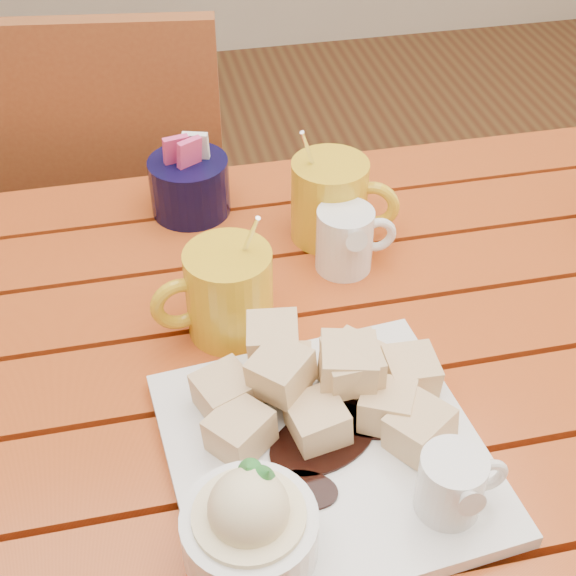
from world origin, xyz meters
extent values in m
cube|color=#983713|center=(0.00, -0.23, 0.73)|extent=(1.20, 0.11, 0.03)
cube|color=#983713|center=(0.00, -0.11, 0.73)|extent=(1.20, 0.11, 0.03)
cube|color=#983713|center=(0.00, 0.00, 0.73)|extent=(1.20, 0.11, 0.03)
cube|color=#983713|center=(0.00, 0.11, 0.73)|extent=(1.20, 0.11, 0.03)
cube|color=#983713|center=(0.00, 0.23, 0.73)|extent=(1.20, 0.11, 0.03)
cube|color=#983713|center=(0.00, 0.34, 0.73)|extent=(1.20, 0.11, 0.03)
cube|color=#983713|center=(0.00, 0.36, 0.68)|extent=(1.12, 0.04, 0.08)
cylinder|color=#983713|center=(0.55, 0.35, 0.36)|extent=(0.06, 0.06, 0.72)
cube|color=white|center=(0.00, -0.15, 0.76)|extent=(0.32, 0.32, 0.02)
cube|color=gold|center=(0.07, -0.13, 0.79)|extent=(0.07, 0.07, 0.04)
cube|color=gold|center=(-0.08, -0.08, 0.79)|extent=(0.07, 0.07, 0.04)
cube|color=gold|center=(0.03, -0.10, 0.82)|extent=(0.06, 0.06, 0.04)
cube|color=gold|center=(0.09, -0.16, 0.79)|extent=(0.07, 0.07, 0.04)
cube|color=gold|center=(0.05, -0.06, 0.79)|extent=(0.07, 0.07, 0.04)
cube|color=gold|center=(-0.08, -0.13, 0.79)|extent=(0.07, 0.07, 0.04)
cube|color=gold|center=(0.00, -0.13, 0.79)|extent=(0.06, 0.06, 0.04)
cube|color=gold|center=(0.10, -0.09, 0.79)|extent=(0.05, 0.05, 0.04)
cube|color=gold|center=(-0.02, -0.06, 0.79)|extent=(0.06, 0.06, 0.04)
cube|color=gold|center=(-0.03, -0.09, 0.82)|extent=(0.07, 0.07, 0.04)
cube|color=gold|center=(-0.03, -0.05, 0.82)|extent=(0.06, 0.06, 0.04)
cube|color=gold|center=(0.04, -0.10, 0.82)|extent=(0.05, 0.05, 0.04)
cylinder|color=white|center=(-0.09, -0.24, 0.79)|extent=(0.11, 0.11, 0.05)
cylinder|color=beige|center=(-0.09, -0.24, 0.80)|extent=(0.09, 0.09, 0.03)
sphere|color=beige|center=(-0.09, -0.24, 0.82)|extent=(0.07, 0.07, 0.07)
cone|color=#2A8133|center=(-0.07, -0.23, 0.85)|extent=(0.04, 0.04, 0.03)
cone|color=#2A8133|center=(-0.08, -0.22, 0.85)|extent=(0.03, 0.03, 0.03)
cylinder|color=white|center=(0.09, -0.23, 0.80)|extent=(0.06, 0.06, 0.06)
cylinder|color=black|center=(0.09, -0.23, 0.82)|extent=(0.05, 0.05, 0.01)
cone|color=white|center=(0.09, -0.26, 0.82)|extent=(0.02, 0.02, 0.03)
torus|color=white|center=(0.12, -0.23, 0.80)|extent=(0.04, 0.01, 0.04)
cylinder|color=gold|center=(-0.06, 0.05, 0.80)|extent=(0.10, 0.10, 0.11)
cylinder|color=black|center=(-0.06, 0.05, 0.85)|extent=(0.08, 0.08, 0.01)
torus|color=gold|center=(-0.11, 0.04, 0.80)|extent=(0.07, 0.02, 0.07)
cylinder|color=silver|center=(-0.04, 0.06, 0.84)|extent=(0.04, 0.06, 0.14)
cylinder|color=gold|center=(0.09, 0.20, 0.80)|extent=(0.10, 0.10, 0.11)
cylinder|color=black|center=(0.09, 0.20, 0.85)|extent=(0.08, 0.08, 0.01)
torus|color=gold|center=(0.14, 0.18, 0.80)|extent=(0.07, 0.04, 0.07)
cylinder|color=silver|center=(0.08, 0.21, 0.84)|extent=(0.05, 0.05, 0.14)
cylinder|color=white|center=(0.09, 0.13, 0.79)|extent=(0.07, 0.07, 0.08)
cylinder|color=white|center=(0.09, 0.13, 0.83)|extent=(0.06, 0.06, 0.01)
cone|color=white|center=(0.09, 0.10, 0.82)|extent=(0.03, 0.03, 0.03)
torus|color=white|center=(0.14, 0.13, 0.79)|extent=(0.05, 0.01, 0.05)
cylinder|color=black|center=(-0.07, 0.30, 0.79)|extent=(0.11, 0.11, 0.08)
cube|color=#E43E7C|center=(-0.09, 0.30, 0.84)|extent=(0.04, 0.02, 0.05)
cube|color=white|center=(-0.06, 0.30, 0.84)|extent=(0.04, 0.02, 0.05)
cube|color=#E43E7C|center=(-0.07, 0.29, 0.84)|extent=(0.04, 0.03, 0.05)
cube|color=brown|center=(-0.20, 0.70, 0.46)|extent=(0.51, 0.51, 0.03)
cylinder|color=brown|center=(0.02, 0.86, 0.22)|extent=(0.04, 0.04, 0.45)
cylinder|color=brown|center=(-0.36, 0.91, 0.22)|extent=(0.04, 0.04, 0.45)
cylinder|color=brown|center=(-0.04, 0.48, 0.22)|extent=(0.04, 0.04, 0.45)
cylinder|color=brown|center=(-0.42, 0.53, 0.22)|extent=(0.04, 0.04, 0.45)
cube|color=brown|center=(-0.23, 0.50, 0.71)|extent=(0.45, 0.10, 0.47)
camera|label=1|loc=(-0.14, -0.61, 1.37)|focal=50.00mm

